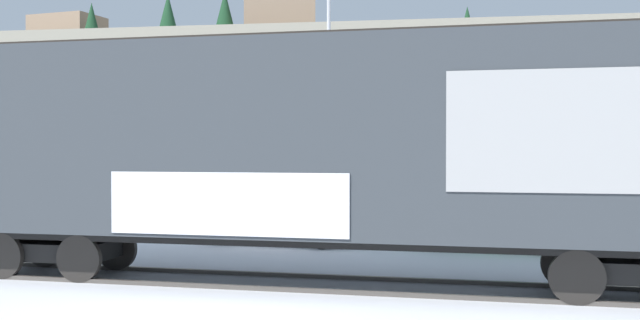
{
  "coord_description": "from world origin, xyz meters",
  "views": [
    {
      "loc": [
        1.93,
        -13.19,
        2.58
      ],
      "look_at": [
        -0.42,
        1.74,
        2.34
      ],
      "focal_mm": 39.82,
      "sensor_mm": 36.0,
      "label": 1
    }
  ],
  "objects": [
    {
      "name": "parked_car_white",
      "position": [
        -2.23,
        5.86,
        0.87
      ],
      "size": [
        4.41,
        2.37,
        1.76
      ],
      "color": "silver",
      "rests_on": "ground_plane"
    },
    {
      "name": "freight_car",
      "position": [
        -0.2,
        -0.0,
        2.7
      ],
      "size": [
        17.42,
        3.92,
        4.78
      ],
      "color": "#33383D",
      "rests_on": "ground_plane"
    },
    {
      "name": "parked_car_green",
      "position": [
        3.66,
        5.64,
        0.8
      ],
      "size": [
        4.35,
        2.51,
        1.55
      ],
      "color": "#1E5933",
      "rests_on": "ground_plane"
    },
    {
      "name": "ground_plane",
      "position": [
        0.0,
        0.0,
        0.0
      ],
      "size": [
        260.0,
        260.0,
        0.0
      ],
      "primitive_type": "plane",
      "color": "silver"
    },
    {
      "name": "flagpole",
      "position": [
        -1.02,
        9.53,
        6.08
      ],
      "size": [
        1.6,
        0.68,
        9.28
      ],
      "color": "silver",
      "rests_on": "ground_plane"
    },
    {
      "name": "hillside",
      "position": [
        -0.06,
        67.54,
        6.84
      ],
      "size": [
        129.97,
        40.14,
        18.34
      ],
      "color": "gray",
      "rests_on": "ground_plane"
    },
    {
      "name": "track",
      "position": [
        0.61,
        -0.05,
        0.04
      ],
      "size": [
        59.98,
        5.5,
        0.08
      ],
      "color": "#4C4742",
      "rests_on": "ground_plane"
    }
  ]
}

